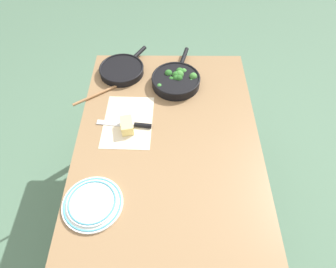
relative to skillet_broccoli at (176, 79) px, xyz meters
name	(u,v)px	position (x,y,z in m)	size (l,w,h in m)	color
ground_plane	(168,204)	(-0.38, 0.04, -0.79)	(14.00, 14.00, 0.00)	#51755B
dining_table_red	(168,146)	(-0.38, 0.04, -0.11)	(1.26, 0.89, 0.76)	olive
skillet_broccoli	(176,79)	(0.00, 0.00, 0.00)	(0.42, 0.27, 0.08)	black
skillet_eggs	(122,70)	(0.09, 0.31, -0.01)	(0.34, 0.26, 0.04)	black
wooden_spoon	(111,88)	(-0.05, 0.36, -0.02)	(0.23, 0.32, 0.02)	#996B42
parchment_sheet	(128,121)	(-0.28, 0.25, -0.03)	(0.35, 0.25, 0.00)	beige
grater_knife	(132,125)	(-0.31, 0.22, -0.02)	(0.06, 0.28, 0.02)	silver
cheese_block	(127,126)	(-0.33, 0.25, 0.00)	(0.10, 0.08, 0.05)	#EFD67A
dinner_plate_stack	(92,203)	(-0.74, 0.35, -0.02)	(0.25, 0.25, 0.03)	white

